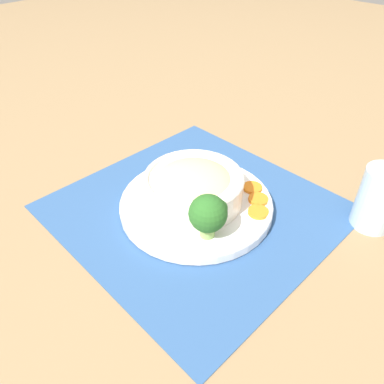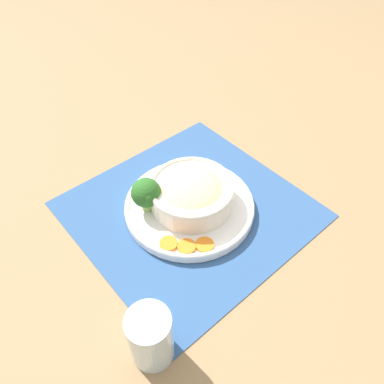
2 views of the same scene
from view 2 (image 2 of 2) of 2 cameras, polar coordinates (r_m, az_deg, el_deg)
The scene contains 9 objects.
ground_plane at distance 0.84m, azimuth -0.38°, elevation -2.74°, with size 4.00×4.00×0.00m, color #8C704C.
placemat at distance 0.84m, azimuth -0.38°, elevation -2.65°, with size 0.48×0.49×0.00m.
plate at distance 0.83m, azimuth -0.39°, elevation -2.04°, with size 0.29×0.29×0.02m.
bowl at distance 0.80m, azimuth 0.10°, elevation -0.11°, with size 0.18×0.18×0.07m.
broccoli_floret at distance 0.79m, azimuth -7.00°, elevation -0.21°, with size 0.06×0.06×0.08m.
carrot_slice_near at distance 0.76m, azimuth -3.58°, elevation -7.84°, with size 0.04×0.04×0.01m.
carrot_slice_middle at distance 0.75m, azimuth -0.85°, elevation -8.31°, with size 0.04×0.04×0.01m.
carrot_slice_far at distance 0.75m, azimuth 1.95°, elevation -8.06°, with size 0.04×0.04×0.01m.
water_glass at distance 0.63m, azimuth -6.27°, elevation -21.36°, with size 0.07×0.07×0.12m.
Camera 2 is at (-0.40, 0.37, 0.64)m, focal length 35.00 mm.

